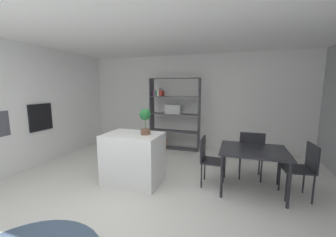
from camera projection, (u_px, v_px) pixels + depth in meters
The scene contains 12 objects.
ground_plane at pixel (140, 195), 3.41m from camera, with size 9.53×9.53×0.00m, color silver.
ceiling_slab at pixel (136, 22), 3.01m from camera, with size 6.93×6.27×0.06m.
back_partition at pixel (185, 102), 6.12m from camera, with size 6.93×0.06×2.68m, color white.
tall_cabinet_run_left at pixel (0, 108), 4.18m from camera, with size 0.62×5.65×2.68m, color white.
built_in_oven at pixel (41, 117), 4.69m from camera, with size 0.06×0.57×0.61m.
kitchen_island at pixel (134, 158), 3.85m from camera, with size 1.03×0.74×0.92m, color white.
potted_plant_on_island at pixel (145, 119), 3.70m from camera, with size 0.21×0.21×0.47m.
open_bookshelf at pixel (172, 114), 5.90m from camera, with size 1.43×0.33×2.02m.
dining_table at pixel (253, 154), 3.47m from camera, with size 1.07×0.91×0.74m.
dining_chair_far at pixel (251, 152), 3.93m from camera, with size 0.44×0.43×0.94m.
dining_chair_window_side at pixel (304, 166), 3.26m from camera, with size 0.47×0.45×0.89m.
dining_chair_island_side at pixel (208, 157), 3.72m from camera, with size 0.42×0.41×0.87m.
Camera 1 is at (1.45, -2.87, 1.77)m, focal length 22.09 mm.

